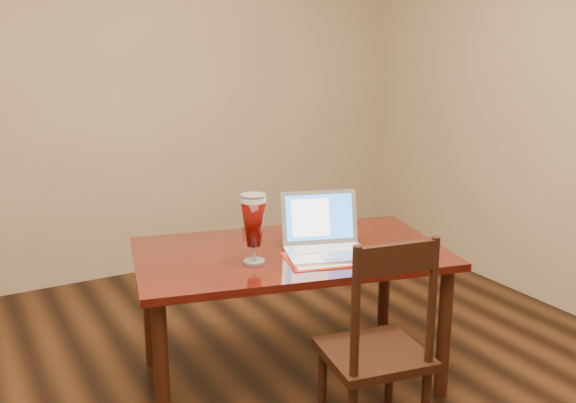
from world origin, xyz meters
TOP-DOWN VIEW (x-y plane):
  - dining_table at (0.39, 0.69)m, footprint 1.56×1.10m
  - dining_chair at (0.44, 0.07)m, footprint 0.45×0.43m

SIDE VIEW (x-z plane):
  - dining_chair at x=0.44m, z-range -0.03..0.89m
  - dining_table at x=0.39m, z-range 0.12..1.09m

